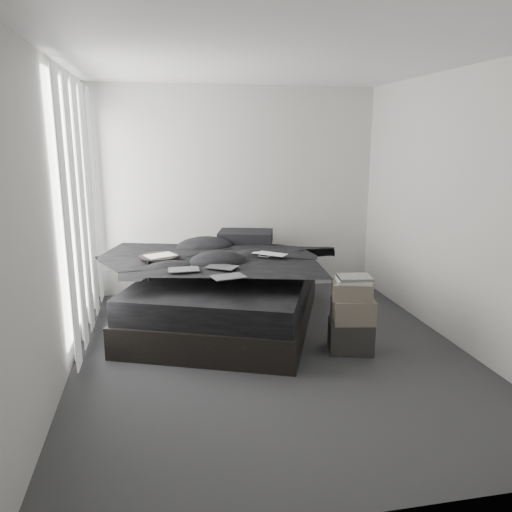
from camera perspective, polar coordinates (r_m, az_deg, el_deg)
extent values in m
cube|color=#313133|center=(4.76, 1.88, -11.04)|extent=(3.60, 4.20, 0.01)
cube|color=white|center=(4.38, 2.16, 21.66)|extent=(3.60, 4.20, 0.01)
cube|color=silver|center=(6.43, -2.24, 7.42)|extent=(3.60, 0.01, 2.60)
cube|color=silver|center=(2.43, 13.22, -2.96)|extent=(3.60, 0.01, 2.60)
cube|color=silver|center=(4.35, -21.79, 3.59)|extent=(0.01, 4.20, 2.60)
cube|color=silver|center=(5.10, 22.19, 4.87)|extent=(0.01, 4.20, 2.60)
cube|color=white|center=(5.22, -19.87, 5.79)|extent=(0.02, 2.00, 2.30)
cube|color=white|center=(5.22, -19.27, 5.07)|extent=(0.06, 2.12, 2.48)
cube|color=black|center=(5.46, -3.23, -6.03)|extent=(2.45, 2.77, 0.31)
cube|color=black|center=(5.37, -3.27, -3.23)|extent=(2.37, 2.68, 0.24)
imported|color=black|center=(5.25, -3.45, -0.73)|extent=(2.29, 2.44, 0.27)
cube|color=black|center=(6.17, -1.85, 0.90)|extent=(0.81, 0.69, 0.16)
cube|color=black|center=(6.11, -1.19, 2.20)|extent=(0.74, 0.60, 0.14)
imported|color=silver|center=(5.24, 1.31, 0.92)|extent=(0.43, 0.42, 0.03)
cube|color=black|center=(4.78, -8.30, -0.58)|extent=(0.29, 0.19, 0.01)
cube|color=black|center=(4.84, -3.93, -0.21)|extent=(0.35, 0.32, 0.01)
cube|color=black|center=(4.49, -3.19, -1.19)|extent=(0.33, 0.25, 0.01)
cylinder|color=black|center=(5.41, -10.83, -3.94)|extent=(0.50, 0.50, 0.76)
cube|color=white|center=(5.30, -10.87, 0.03)|extent=(0.36, 0.32, 0.02)
cube|color=black|center=(5.63, -9.81, -6.56)|extent=(0.16, 0.21, 0.13)
cube|color=black|center=(4.84, 10.77, -8.98)|extent=(0.46, 0.40, 0.30)
cube|color=#695F53|center=(4.74, 11.03, -6.09)|extent=(0.42, 0.36, 0.23)
cube|color=#695F53|center=(4.68, 10.91, -3.84)|extent=(0.43, 0.38, 0.16)
cube|color=silver|center=(4.66, 11.06, -2.74)|extent=(0.35, 0.31, 0.03)
cube|color=silver|center=(4.64, 11.20, -2.42)|extent=(0.33, 0.27, 0.03)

